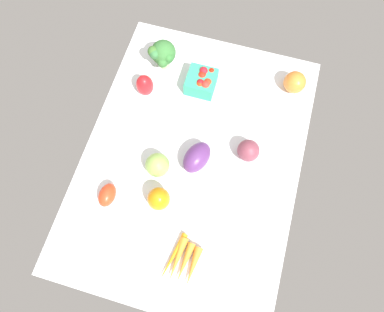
{
  "coord_description": "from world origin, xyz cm",
  "views": [
    {
      "loc": [
        41.12,
        11.82,
        118.87
      ],
      "look_at": [
        0.0,
        0.0,
        4.0
      ],
      "focal_mm": 32.7,
      "sensor_mm": 36.0,
      "label": 1
    }
  ],
  "objects_px": {
    "broccoli_head": "(163,54)",
    "carrot_bunch": "(182,262)",
    "eggplant": "(197,157)",
    "heirloom_tomato_orange": "(295,82)",
    "roma_tomato": "(107,195)",
    "red_onion_center": "(248,151)",
    "bell_pepper_red": "(145,85)",
    "bell_pepper_orange": "(159,199)",
    "berry_basket": "(202,81)",
    "heirloom_tomato_green": "(157,165)"
  },
  "relations": [
    {
      "from": "roma_tomato",
      "to": "bell_pepper_orange",
      "type": "xyz_separation_m",
      "value": [
        -0.03,
        0.17,
        0.02
      ]
    },
    {
      "from": "red_onion_center",
      "to": "bell_pepper_red",
      "type": "bearing_deg",
      "value": -108.64
    },
    {
      "from": "bell_pepper_orange",
      "to": "eggplant",
      "type": "xyz_separation_m",
      "value": [
        -0.18,
        0.08,
        -0.0
      ]
    },
    {
      "from": "red_onion_center",
      "to": "heirloom_tomato_orange",
      "type": "bearing_deg",
      "value": 161.41
    },
    {
      "from": "roma_tomato",
      "to": "bell_pepper_red",
      "type": "relative_size",
      "value": 0.84
    },
    {
      "from": "berry_basket",
      "to": "bell_pepper_red",
      "type": "distance_m",
      "value": 0.21
    },
    {
      "from": "berry_basket",
      "to": "eggplant",
      "type": "bearing_deg",
      "value": 12.26
    },
    {
      "from": "bell_pepper_orange",
      "to": "eggplant",
      "type": "bearing_deg",
      "value": 155.35
    },
    {
      "from": "heirloom_tomato_green",
      "to": "red_onion_center",
      "type": "bearing_deg",
      "value": 115.77
    },
    {
      "from": "berry_basket",
      "to": "heirloom_tomato_orange",
      "type": "distance_m",
      "value": 0.35
    },
    {
      "from": "berry_basket",
      "to": "heirloom_tomato_green",
      "type": "height_order",
      "value": "heirloom_tomato_green"
    },
    {
      "from": "carrot_bunch",
      "to": "bell_pepper_red",
      "type": "bearing_deg",
      "value": -150.96
    },
    {
      "from": "broccoli_head",
      "to": "berry_basket",
      "type": "xyz_separation_m",
      "value": [
        0.05,
        0.17,
        -0.04
      ]
    },
    {
      "from": "roma_tomato",
      "to": "bell_pepper_orange",
      "type": "distance_m",
      "value": 0.18
    },
    {
      "from": "carrot_bunch",
      "to": "eggplant",
      "type": "relative_size",
      "value": 1.37
    },
    {
      "from": "red_onion_center",
      "to": "bell_pepper_orange",
      "type": "distance_m",
      "value": 0.35
    },
    {
      "from": "carrot_bunch",
      "to": "red_onion_center",
      "type": "height_order",
      "value": "red_onion_center"
    },
    {
      "from": "red_onion_center",
      "to": "bell_pepper_red",
      "type": "height_order",
      "value": "bell_pepper_red"
    },
    {
      "from": "carrot_bunch",
      "to": "bell_pepper_orange",
      "type": "bearing_deg",
      "value": -142.09
    },
    {
      "from": "eggplant",
      "to": "carrot_bunch",
      "type": "bearing_deg",
      "value": 27.44
    },
    {
      "from": "broccoli_head",
      "to": "bell_pepper_red",
      "type": "xyz_separation_m",
      "value": [
        0.13,
        -0.03,
        -0.03
      ]
    },
    {
      "from": "heirloom_tomato_green",
      "to": "eggplant",
      "type": "relative_size",
      "value": 0.69
    },
    {
      "from": "carrot_bunch",
      "to": "heirloom_tomato_orange",
      "type": "xyz_separation_m",
      "value": [
        -0.73,
        0.22,
        0.03
      ]
    },
    {
      "from": "bell_pepper_red",
      "to": "roma_tomato",
      "type": "bearing_deg",
      "value": 1.17
    },
    {
      "from": "broccoli_head",
      "to": "bell_pepper_red",
      "type": "height_order",
      "value": "broccoli_head"
    },
    {
      "from": "bell_pepper_orange",
      "to": "eggplant",
      "type": "relative_size",
      "value": 0.72
    },
    {
      "from": "berry_basket",
      "to": "heirloom_tomato_green",
      "type": "bearing_deg",
      "value": -8.82
    },
    {
      "from": "broccoli_head",
      "to": "carrot_bunch",
      "type": "height_order",
      "value": "broccoli_head"
    },
    {
      "from": "carrot_bunch",
      "to": "bell_pepper_red",
      "type": "distance_m",
      "value": 0.64
    },
    {
      "from": "broccoli_head",
      "to": "heirloom_tomato_green",
      "type": "distance_m",
      "value": 0.43
    },
    {
      "from": "heirloom_tomato_orange",
      "to": "bell_pepper_orange",
      "type": "bearing_deg",
      "value": -31.92
    },
    {
      "from": "carrot_bunch",
      "to": "berry_basket",
      "type": "bearing_deg",
      "value": -169.86
    },
    {
      "from": "roma_tomato",
      "to": "heirloom_tomato_green",
      "type": "bearing_deg",
      "value": -40.38
    },
    {
      "from": "berry_basket",
      "to": "bell_pepper_red",
      "type": "bearing_deg",
      "value": -67.56
    },
    {
      "from": "carrot_bunch",
      "to": "broccoli_head",
      "type": "bearing_deg",
      "value": -157.82
    },
    {
      "from": "carrot_bunch",
      "to": "bell_pepper_orange",
      "type": "distance_m",
      "value": 0.21
    },
    {
      "from": "broccoli_head",
      "to": "eggplant",
      "type": "height_order",
      "value": "broccoli_head"
    },
    {
      "from": "berry_basket",
      "to": "bell_pepper_orange",
      "type": "distance_m",
      "value": 0.48
    },
    {
      "from": "broccoli_head",
      "to": "heirloom_tomato_orange",
      "type": "height_order",
      "value": "broccoli_head"
    },
    {
      "from": "heirloom_tomato_green",
      "to": "roma_tomato",
      "type": "bearing_deg",
      "value": -42.6
    },
    {
      "from": "red_onion_center",
      "to": "bell_pepper_orange",
      "type": "bearing_deg",
      "value": -44.55
    },
    {
      "from": "roma_tomato",
      "to": "eggplant",
      "type": "xyz_separation_m",
      "value": [
        -0.21,
        0.25,
        0.01
      ]
    },
    {
      "from": "broccoli_head",
      "to": "eggplant",
      "type": "distance_m",
      "value": 0.42
    },
    {
      "from": "bell_pepper_red",
      "to": "berry_basket",
      "type": "bearing_deg",
      "value": 112.44
    },
    {
      "from": "roma_tomato",
      "to": "heirloom_tomato_green",
      "type": "relative_size",
      "value": 0.97
    },
    {
      "from": "carrot_bunch",
      "to": "bell_pepper_orange",
      "type": "xyz_separation_m",
      "value": [
        -0.17,
        -0.13,
        0.03
      ]
    },
    {
      "from": "broccoli_head",
      "to": "carrot_bunch",
      "type": "relative_size",
      "value": 0.77
    },
    {
      "from": "red_onion_center",
      "to": "roma_tomato",
      "type": "xyz_separation_m",
      "value": [
        0.28,
        -0.42,
        -0.01
      ]
    },
    {
      "from": "roma_tomato",
      "to": "bell_pepper_red",
      "type": "bearing_deg",
      "value": 3.39
    },
    {
      "from": "bell_pepper_red",
      "to": "carrot_bunch",
      "type": "bearing_deg",
      "value": 29.04
    }
  ]
}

